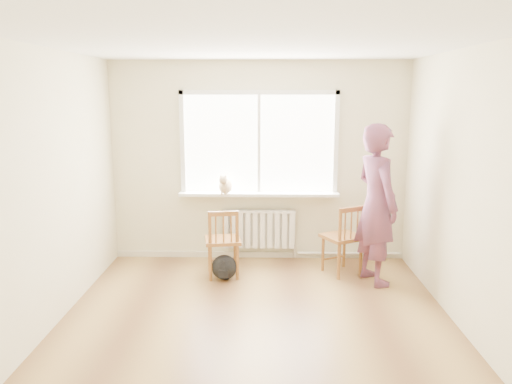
{
  "coord_description": "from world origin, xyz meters",
  "views": [
    {
      "loc": [
        0.09,
        -4.47,
        2.28
      ],
      "look_at": [
        -0.02,
        1.2,
        1.14
      ],
      "focal_mm": 35.0,
      "sensor_mm": 36.0,
      "label": 1
    }
  ],
  "objects_px": {
    "cat": "(225,185)",
    "backpack": "(224,267)",
    "person": "(377,205)",
    "chair_left": "(223,243)",
    "chair_right": "(345,240)"
  },
  "relations": [
    {
      "from": "cat",
      "to": "backpack",
      "type": "distance_m",
      "value": 1.13
    },
    {
      "from": "chair_right",
      "to": "chair_left",
      "type": "bearing_deg",
      "value": -23.62
    },
    {
      "from": "chair_left",
      "to": "backpack",
      "type": "relative_size",
      "value": 2.79
    },
    {
      "from": "cat",
      "to": "backpack",
      "type": "bearing_deg",
      "value": -79.42
    },
    {
      "from": "chair_right",
      "to": "cat",
      "type": "relative_size",
      "value": 2.16
    },
    {
      "from": "person",
      "to": "cat",
      "type": "xyz_separation_m",
      "value": [
        -1.86,
        0.69,
        0.1
      ]
    },
    {
      "from": "chair_left",
      "to": "person",
      "type": "bearing_deg",
      "value": 168.02
    },
    {
      "from": "chair_left",
      "to": "backpack",
      "type": "distance_m",
      "value": 0.3
    },
    {
      "from": "chair_right",
      "to": "cat",
      "type": "xyz_separation_m",
      "value": [
        -1.54,
        0.45,
        0.61
      ]
    },
    {
      "from": "chair_left",
      "to": "person",
      "type": "distance_m",
      "value": 1.93
    },
    {
      "from": "chair_right",
      "to": "backpack",
      "type": "height_order",
      "value": "chair_right"
    },
    {
      "from": "person",
      "to": "cat",
      "type": "distance_m",
      "value": 1.99
    },
    {
      "from": "chair_left",
      "to": "chair_right",
      "type": "relative_size",
      "value": 0.97
    },
    {
      "from": "chair_right",
      "to": "backpack",
      "type": "bearing_deg",
      "value": -20.26
    },
    {
      "from": "person",
      "to": "backpack",
      "type": "relative_size",
      "value": 6.15
    }
  ]
}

